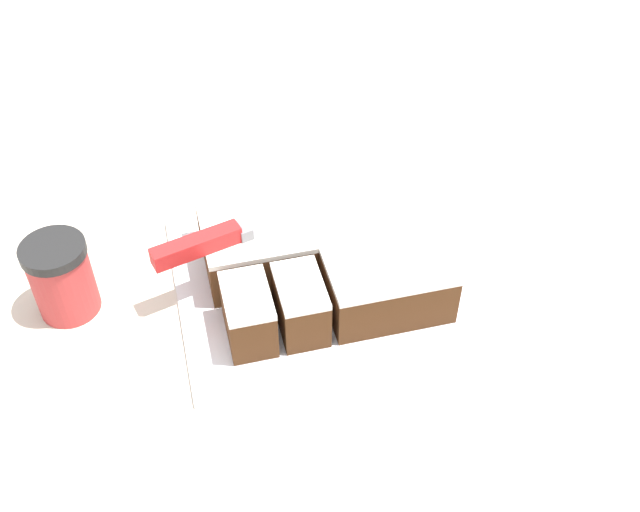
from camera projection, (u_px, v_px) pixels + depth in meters
The scene contains 5 objects.
countertop at pixel (357, 471), 1.28m from camera, with size 1.40×1.10×0.92m.
cake_board at pixel (320, 278), 0.96m from camera, with size 0.36×0.32×0.01m.
cake at pixel (322, 254), 0.94m from camera, with size 0.28×0.23×0.07m.
knife at pixel (220, 238), 0.89m from camera, with size 0.28×0.10×0.02m.
coffee_cup at pixel (62, 278), 0.89m from camera, with size 0.08×0.08×0.10m.
Camera 1 is at (-0.23, -0.63, 1.61)m, focal length 42.00 mm.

